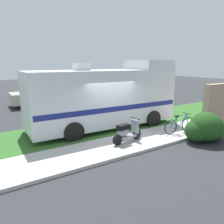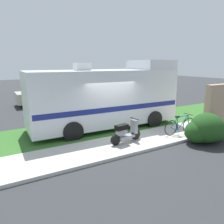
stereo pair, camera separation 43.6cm
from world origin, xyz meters
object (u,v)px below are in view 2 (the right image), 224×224
Objects in this scene: bicycle at (180,126)px; pickup_truck_far at (57,92)px; motorhome_rv at (106,96)px; bottle_green at (203,121)px; pickup_truck_near at (87,97)px; scooter at (125,132)px.

bicycle is 11.38m from pickup_truck_far.
bottle_green is (4.89, -2.20, -1.44)m from motorhome_rv.
motorhome_rv reaches higher than bottle_green.
bicycle is 2.71m from bottle_green.
pickup_truck_near is 1.01× the size of pickup_truck_far.
bicycle is 0.34× the size of pickup_truck_far.
pickup_truck_near is (0.88, 4.55, -0.74)m from motorhome_rv.
scooter is 7.30m from pickup_truck_near.
scooter reaches higher than bicycle.
scooter is 6.56× the size of bottle_green.
motorhome_rv is 5.56m from bottle_green.
motorhome_rv is 4.32× the size of bicycle.
scooter is 10.76m from pickup_truck_far.
scooter is 2.85m from bicycle.
bicycle is 0.33× the size of pickup_truck_near.
bottle_green is at bearing -24.24° from motorhome_rv.
pickup_truck_near reaches higher than bottle_green.
scooter is at bearing -101.16° from pickup_truck_near.
motorhome_rv is at bearing 78.49° from scooter.
pickup_truck_far reaches higher than pickup_truck_near.
bottle_green is (5.14, -10.34, -0.77)m from pickup_truck_far.
scooter is at bearing -91.52° from pickup_truck_far.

